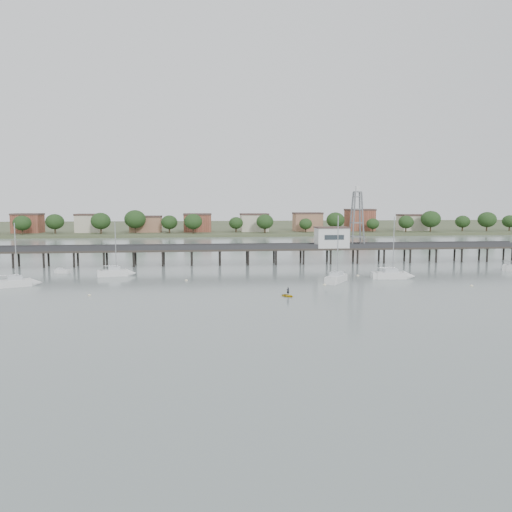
{
  "coord_description": "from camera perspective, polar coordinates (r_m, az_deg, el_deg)",
  "views": [
    {
      "loc": [
        -7.76,
        -63.79,
        15.39
      ],
      "look_at": [
        3.67,
        42.0,
        4.0
      ],
      "focal_mm": 35.0,
      "sensor_mm": 36.0,
      "label": 1
    }
  ],
  "objects": [
    {
      "name": "mooring_buoys",
      "position": [
        94.9,
        3.97,
        -3.19
      ],
      "size": [
        68.92,
        17.61,
        0.39
      ],
      "color": "#F9EDC2",
      "rests_on": "ground"
    },
    {
      "name": "yellow_dinghy",
      "position": [
        82.61,
        3.67,
        -4.64
      ],
      "size": [
        1.73,
        1.34,
        2.42
      ],
      "primitive_type": "imported",
      "rotation": [
        0.0,
        0.0,
        0.56
      ],
      "color": "gold",
      "rests_on": "ground"
    },
    {
      "name": "dinghy_occupant",
      "position": [
        82.61,
        3.67,
        -4.64
      ],
      "size": [
        0.69,
        1.35,
        0.31
      ],
      "primitive_type": "imported",
      "rotation": [
        0.0,
        0.0,
        3.32
      ],
      "color": "black",
      "rests_on": "ground"
    },
    {
      "name": "pier_building",
      "position": [
        128.34,
        8.64,
        2.14
      ],
      "size": [
        8.4,
        5.4,
        5.3
      ],
      "color": "silver",
      "rests_on": "ground"
    },
    {
      "name": "sailboat_d",
      "position": [
        105.65,
        15.8,
        -2.15
      ],
      "size": [
        8.25,
        3.13,
        13.33
      ],
      "rotation": [
        0.0,
        0.0,
        -0.1
      ],
      "color": "silver",
      "rests_on": "ground"
    },
    {
      "name": "ground_plane",
      "position": [
        66.07,
        0.75,
        -7.36
      ],
      "size": [
        500.0,
        500.0,
        0.0
      ],
      "primitive_type": "plane",
      "color": "slate",
      "rests_on": "ground"
    },
    {
      "name": "lattice_tower",
      "position": [
        129.93,
        11.45,
        4.1
      ],
      "size": [
        3.2,
        3.2,
        15.5
      ],
      "color": "slate",
      "rests_on": "ground"
    },
    {
      "name": "pier",
      "position": [
        124.57,
        -2.57,
        0.76
      ],
      "size": [
        150.0,
        5.0,
        5.5
      ],
      "color": "#2D2823",
      "rests_on": "ground"
    },
    {
      "name": "white_tender",
      "position": [
        117.48,
        -21.27,
        -1.64
      ],
      "size": [
        3.54,
        2.37,
        1.27
      ],
      "rotation": [
        0.0,
        0.0,
        -0.34
      ],
      "color": "silver",
      "rests_on": "ground"
    },
    {
      "name": "sailboat_a",
      "position": [
        102.05,
        -25.21,
        -2.78
      ],
      "size": [
        7.68,
        4.88,
        12.35
      ],
      "rotation": [
        0.0,
        0.0,
        0.4
      ],
      "color": "silver",
      "rests_on": "ground"
    },
    {
      "name": "sailboat_b",
      "position": [
        109.26,
        -15.31,
        -1.86
      ],
      "size": [
        7.43,
        3.26,
        11.96
      ],
      "rotation": [
        0.0,
        0.0,
        0.17
      ],
      "color": "silver",
      "rests_on": "ground"
    },
    {
      "name": "sailboat_c",
      "position": [
        99.77,
        9.44,
        -2.47
      ],
      "size": [
        6.69,
        8.15,
        13.64
      ],
      "rotation": [
        0.0,
        0.0,
        0.96
      ],
      "color": "silver",
      "rests_on": "ground"
    },
    {
      "name": "far_shore",
      "position": [
        303.81,
        -4.64,
        3.36
      ],
      "size": [
        500.0,
        170.0,
        10.4
      ],
      "color": "#475133",
      "rests_on": "ground"
    }
  ]
}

